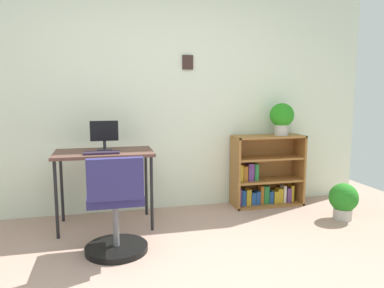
{
  "coord_description": "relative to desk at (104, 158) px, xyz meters",
  "views": [
    {
      "loc": [
        -0.51,
        -1.92,
        1.32
      ],
      "look_at": [
        0.28,
        1.3,
        0.85
      ],
      "focal_mm": 33.98,
      "sensor_mm": 36.0,
      "label": 1
    }
  ],
  "objects": [
    {
      "name": "wall_back",
      "position": [
        0.51,
        0.48,
        0.53
      ],
      "size": [
        5.2,
        0.12,
        2.43
      ],
      "color": "silver",
      "rests_on": "ground_plane"
    },
    {
      "name": "desk",
      "position": [
        0.0,
        0.0,
        0.0
      ],
      "size": [
        0.94,
        0.54,
        0.75
      ],
      "color": "brown",
      "rests_on": "ground_plane"
    },
    {
      "name": "monitor",
      "position": [
        0.01,
        0.06,
        0.23
      ],
      "size": [
        0.27,
        0.15,
        0.29
      ],
      "color": "#262628",
      "rests_on": "desk"
    },
    {
      "name": "keyboard",
      "position": [
        -0.02,
        -0.13,
        0.08
      ],
      "size": [
        0.33,
        0.14,
        0.02
      ],
      "primitive_type": "cube",
      "color": "#281D31",
      "rests_on": "desk"
    },
    {
      "name": "office_chair",
      "position": [
        0.08,
        -0.69,
        -0.32
      ],
      "size": [
        0.52,
        0.55,
        0.84
      ],
      "color": "black",
      "rests_on": "ground_plane"
    },
    {
      "name": "bookshelf_low",
      "position": [
        1.83,
        0.28,
        -0.32
      ],
      "size": [
        0.83,
        0.3,
        0.83
      ],
      "color": "#986430",
      "rests_on": "ground_plane"
    },
    {
      "name": "potted_plant_on_shelf",
      "position": [
        2.01,
        0.23,
        0.36
      ],
      "size": [
        0.28,
        0.28,
        0.37
      ],
      "color": "#B7B2A8",
      "rests_on": "bookshelf_low"
    },
    {
      "name": "potted_plant_floor",
      "position": [
        2.41,
        -0.41,
        -0.47
      ],
      "size": [
        0.3,
        0.3,
        0.38
      ],
      "color": "#B7B2A8",
      "rests_on": "ground_plane"
    }
  ]
}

